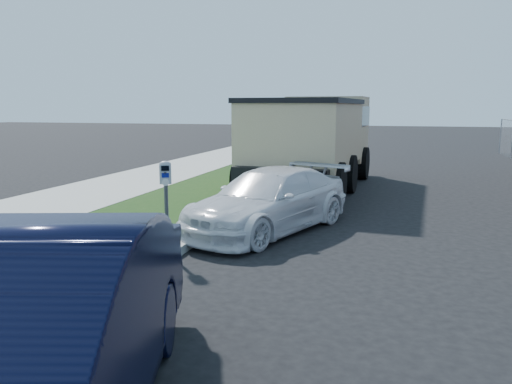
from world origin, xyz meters
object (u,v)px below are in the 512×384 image
(dump_truck, at_px, (314,136))
(navy_sedan, at_px, (18,349))
(parking_meter, at_px, (166,185))
(white_wagon, at_px, (271,200))

(dump_truck, bearing_deg, navy_sedan, -86.38)
(parking_meter, distance_m, white_wagon, 2.52)
(navy_sedan, bearing_deg, white_wagon, 72.48)
(parking_meter, relative_size, navy_sedan, 0.30)
(parking_meter, relative_size, dump_truck, 0.20)
(parking_meter, distance_m, navy_sedan, 4.83)
(parking_meter, bearing_deg, navy_sedan, -100.40)
(navy_sedan, height_order, dump_truck, dump_truck)
(white_wagon, bearing_deg, dump_truck, 112.42)
(dump_truck, bearing_deg, white_wagon, -85.51)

